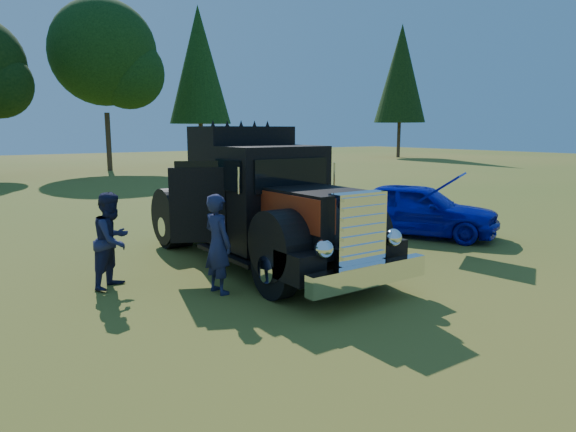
# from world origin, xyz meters

# --- Properties ---
(ground) EXTENTS (120.00, 120.00, 0.00)m
(ground) POSITION_xyz_m (0.00, 0.00, 0.00)
(ground) COLOR #45601C
(ground) RESTS_ON ground
(diamond_t_truck) EXTENTS (3.28, 7.16, 3.00)m
(diamond_t_truck) POSITION_xyz_m (-0.87, 1.24, 1.28)
(diamond_t_truck) COLOR black
(diamond_t_truck) RESTS_ON ground
(hotrod_coupe) EXTENTS (3.64, 4.65, 1.89)m
(hotrod_coupe) POSITION_xyz_m (4.38, 1.48, 0.75)
(hotrod_coupe) COLOR #072E98
(hotrod_coupe) RESTS_ON ground
(spectator_near) EXTENTS (0.51, 0.71, 1.81)m
(spectator_near) POSITION_xyz_m (-2.57, 0.02, 0.91)
(spectator_near) COLOR #21274D
(spectator_near) RESTS_ON ground
(spectator_far) EXTENTS (1.11, 1.08, 1.80)m
(spectator_far) POSITION_xyz_m (-4.02, 1.46, 0.90)
(spectator_far) COLOR #1C2D42
(spectator_far) RESTS_ON ground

